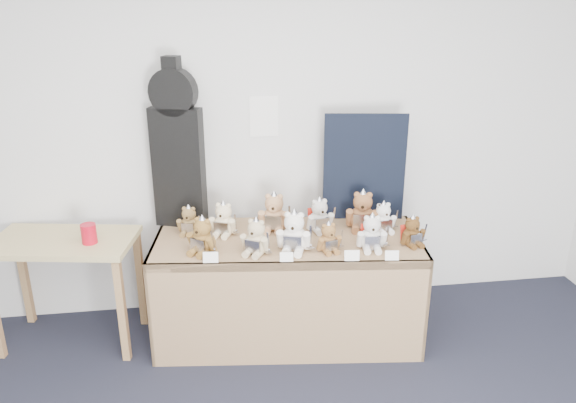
{
  "coord_description": "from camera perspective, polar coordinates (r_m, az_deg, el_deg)",
  "views": [
    {
      "loc": [
        -0.08,
        -1.55,
        2.37
      ],
      "look_at": [
        0.42,
        1.88,
        1.08
      ],
      "focal_mm": 35.0,
      "sensor_mm": 36.0,
      "label": 1
    }
  ],
  "objects": [
    {
      "name": "entry_card_b",
      "position": [
        3.56,
        -0.15,
        -5.66
      ],
      "size": [
        0.09,
        0.03,
        0.06
      ],
      "primitive_type": "cube",
      "rotation": [
        -0.24,
        0.0,
        -0.11
      ],
      "color": "white",
      "rests_on": "display_table"
    },
    {
      "name": "entry_card_d",
      "position": [
        3.63,
        10.52,
        -5.41
      ],
      "size": [
        0.09,
        0.03,
        0.06
      ],
      "primitive_type": "cube",
      "rotation": [
        -0.24,
        0.0,
        -0.11
      ],
      "color": "white",
      "rests_on": "display_table"
    },
    {
      "name": "guitar_case",
      "position": [
        4.01,
        -11.2,
        5.51
      ],
      "size": [
        0.38,
        0.23,
        1.21
      ],
      "rotation": [
        0.0,
        0.0,
        -0.35
      ],
      "color": "black",
      "rests_on": "display_table"
    },
    {
      "name": "teddy_front_left",
      "position": [
        3.64,
        -3.27,
        -3.73
      ],
      "size": [
        0.22,
        0.22,
        0.27
      ],
      "rotation": [
        0.0,
        0.0,
        -0.52
      ],
      "color": "#C1AE88",
      "rests_on": "display_table"
    },
    {
      "name": "teddy_back_centre_left",
      "position": [
        3.99,
        -1.42,
        -1.24
      ],
      "size": [
        0.25,
        0.23,
        0.31
      ],
      "rotation": [
        0.0,
        0.0,
        -0.23
      ],
      "color": "tan",
      "rests_on": "display_table"
    },
    {
      "name": "room_shell",
      "position": [
        4.15,
        -2.46,
        8.63
      ],
      "size": [
        6.0,
        6.0,
        6.0
      ],
      "color": "white",
      "rests_on": "floor"
    },
    {
      "name": "red_cup",
      "position": [
        3.96,
        -19.57,
        -3.1
      ],
      "size": [
        0.1,
        0.1,
        0.13
      ],
      "primitive_type": "cylinder",
      "color": "red",
      "rests_on": "side_table"
    },
    {
      "name": "teddy_back_left",
      "position": [
        3.94,
        -6.56,
        -1.91
      ],
      "size": [
        0.21,
        0.21,
        0.27
      ],
      "rotation": [
        0.0,
        0.0,
        -0.38
      ],
      "color": "beige",
      "rests_on": "display_table"
    },
    {
      "name": "teddy_front_far_left",
      "position": [
        3.69,
        -8.68,
        -3.59
      ],
      "size": [
        0.22,
        0.23,
        0.28
      ],
      "rotation": [
        0.0,
        0.0,
        -0.61
      ],
      "color": "brown",
      "rests_on": "display_table"
    },
    {
      "name": "teddy_front_end",
      "position": [
        3.86,
        12.51,
        -3.07
      ],
      "size": [
        0.19,
        0.17,
        0.23
      ],
      "rotation": [
        0.0,
        0.0,
        0.23
      ],
      "color": "#53371C",
      "rests_on": "display_table"
    },
    {
      "name": "teddy_back_right",
      "position": [
        4.04,
        7.56,
        -1.09
      ],
      "size": [
        0.26,
        0.24,
        0.32
      ],
      "rotation": [
        0.0,
        0.0,
        -0.28
      ],
      "color": "#905D39",
      "rests_on": "display_table"
    },
    {
      "name": "teddy_back_end",
      "position": [
        4.03,
        9.65,
        -1.71
      ],
      "size": [
        0.2,
        0.17,
        0.24
      ],
      "rotation": [
        0.0,
        0.0,
        0.13
      ],
      "color": "white",
      "rests_on": "display_table"
    },
    {
      "name": "entry_card_a",
      "position": [
        3.58,
        -7.87,
        -5.64
      ],
      "size": [
        0.1,
        0.03,
        0.07
      ],
      "primitive_type": "cube",
      "rotation": [
        -0.24,
        0.0,
        -0.11
      ],
      "color": "white",
      "rests_on": "display_table"
    },
    {
      "name": "teddy_front_far_right",
      "position": [
        3.74,
        8.49,
        -3.27
      ],
      "size": [
        0.22,
        0.2,
        0.27
      ],
      "rotation": [
        0.0,
        0.0,
        -0.14
      ],
      "color": "silver",
      "rests_on": "display_table"
    },
    {
      "name": "side_table",
      "position": [
        4.17,
        -21.73,
        -5.17
      ],
      "size": [
        1.03,
        0.69,
        0.8
      ],
      "rotation": [
        0.0,
        0.0,
        -0.17
      ],
      "color": "tan",
      "rests_on": "floor"
    },
    {
      "name": "navy_board",
      "position": [
        4.14,
        7.76,
        3.42
      ],
      "size": [
        0.59,
        0.11,
        0.8
      ],
      "primitive_type": "cube",
      "rotation": [
        0.0,
        0.0,
        -0.15
      ],
      "color": "black",
      "rests_on": "display_table"
    },
    {
      "name": "teddy_front_centre",
      "position": [
        3.67,
        0.61,
        -3.26
      ],
      "size": [
        0.25,
        0.24,
        0.31
      ],
      "rotation": [
        0.0,
        0.0,
        -0.3
      ],
      "color": "white",
      "rests_on": "display_table"
    },
    {
      "name": "display_table",
      "position": [
        3.91,
        -0.01,
        -6.37
      ],
      "size": [
        1.92,
        0.97,
        0.77
      ],
      "rotation": [
        0.0,
        0.0,
        -0.11
      ],
      "color": "olive",
      "rests_on": "floor"
    },
    {
      "name": "teddy_back_far_left",
      "position": [
        4.0,
        -10.01,
        -2.01
      ],
      "size": [
        0.19,
        0.17,
        0.23
      ],
      "rotation": [
        0.0,
        0.0,
        -0.26
      ],
      "color": "olive",
      "rests_on": "display_table"
    },
    {
      "name": "entry_card_c",
      "position": [
        3.59,
        6.51,
        -5.48
      ],
      "size": [
        0.1,
        0.03,
        0.07
      ],
      "primitive_type": "cube",
      "rotation": [
        -0.24,
        0.0,
        -0.11
      ],
      "color": "white",
      "rests_on": "display_table"
    },
    {
      "name": "teddy_front_right",
      "position": [
        3.69,
        4.15,
        -3.77
      ],
      "size": [
        0.19,
        0.16,
        0.22
      ],
      "rotation": [
        0.0,
        0.0,
        0.18
      ],
      "color": "brown",
      "rests_on": "display_table"
    },
    {
      "name": "teddy_back_centre_right",
      "position": [
        3.99,
        3.22,
        -1.51
      ],
      "size": [
        0.22,
        0.2,
        0.27
      ],
      "rotation": [
        0.0,
        0.0,
        0.17
      ],
      "color": "beige",
      "rests_on": "display_table"
    }
  ]
}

